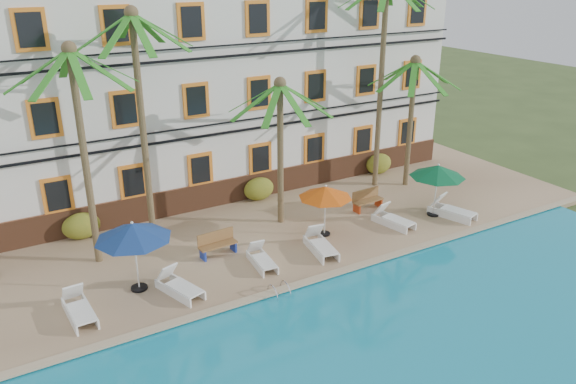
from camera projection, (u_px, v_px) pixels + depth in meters
ground at (312, 272)px, 20.81m from camera, size 100.00×100.00×0.00m
pool_deck at (251, 220)px, 24.77m from camera, size 30.00×12.00×0.25m
swimming_pool at (451, 382)px, 15.16m from camera, size 26.00×12.00×0.20m
pool_coping at (326, 276)px, 19.98m from camera, size 30.00×0.35×0.06m
hotel_building at (202, 82)px, 26.80m from camera, size 25.40×6.44×10.22m
palm_a at (80, 127)px, 19.15m from camera, size 4.32×4.32×8.05m
palm_b at (140, 99)px, 20.66m from camera, size 4.32×4.32×9.03m
palm_c at (280, 130)px, 22.77m from camera, size 4.32×4.32×6.26m
palm_d at (382, 59)px, 26.03m from camera, size 4.32×4.32×10.03m
palm_e at (412, 102)px, 26.85m from camera, size 4.32×4.32×6.45m
shrub_left at (81, 226)px, 22.60m from camera, size 1.50×0.90×1.10m
shrub_mid at (259, 189)px, 26.36m from camera, size 1.50×0.90×1.10m
shrub_right at (379, 164)px, 29.70m from camera, size 1.50×0.90×1.10m
umbrella_blue at (133, 232)px, 18.42m from camera, size 2.56×2.56×2.55m
umbrella_red at (325, 192)px, 22.43m from camera, size 2.19×2.19×2.20m
umbrella_green at (438, 171)px, 24.17m from camera, size 2.41×2.41×2.41m
lounger_a at (79, 309)px, 17.60m from camera, size 0.80×1.99×0.92m
lounger_b at (179, 286)px, 18.87m from camera, size 1.24×2.03×0.90m
lounger_c at (262, 259)px, 20.66m from camera, size 0.80×1.80×0.83m
lounger_d at (321, 244)px, 21.64m from camera, size 1.05×2.09×0.94m
lounger_e at (393, 219)px, 23.86m from camera, size 1.05×2.01×0.90m
lounger_f at (451, 210)px, 24.66m from camera, size 1.32×2.18×0.97m
bench_left at (217, 243)px, 21.37m from camera, size 1.53×0.57×0.93m
bench_right at (367, 199)px, 25.39m from camera, size 1.52×0.56×0.93m
pool_ladder at (279, 293)px, 18.99m from camera, size 0.54×0.74×0.74m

